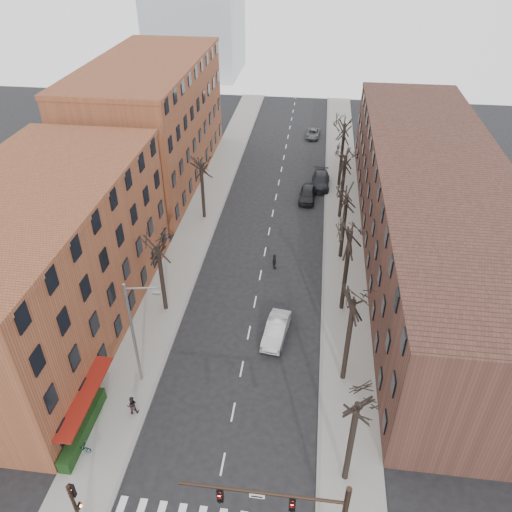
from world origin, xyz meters
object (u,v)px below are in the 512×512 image
(parked_car_near, at_px, (307,194))
(bicycle, at_px, (78,448))
(parked_car_mid, at_px, (321,181))
(silver_sedan, at_px, (276,330))

(parked_car_near, height_order, bicycle, parked_car_near)
(parked_car_mid, relative_size, bicycle, 3.27)
(parked_car_mid, bearing_deg, bicycle, -109.88)
(silver_sedan, xyz_separation_m, bicycle, (-11.48, -12.23, -0.18))
(silver_sedan, height_order, parked_car_mid, parked_car_mid)
(parked_car_near, xyz_separation_m, parked_car_mid, (1.50, 3.87, -0.02))
(parked_car_near, distance_m, bicycle, 38.43)
(bicycle, bearing_deg, silver_sedan, -46.78)
(silver_sedan, xyz_separation_m, parked_car_near, (1.54, 23.93, 0.03))
(bicycle, bearing_deg, parked_car_mid, -23.53)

